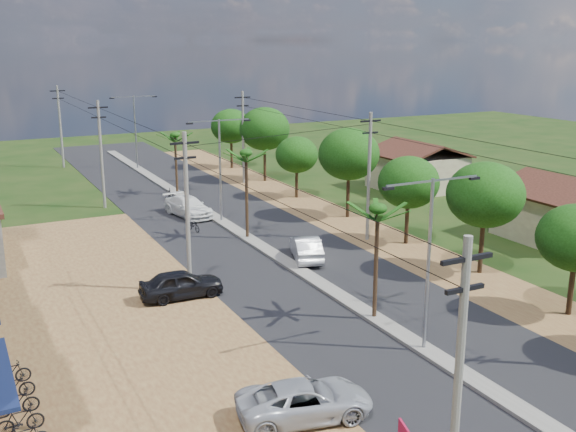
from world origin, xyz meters
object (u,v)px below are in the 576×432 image
car_silver_mid (306,248)px  car_white_far (188,207)px  car_parked_dark (181,284)px  car_parked_silver (305,401)px

car_silver_mid → car_white_far: bearing=-57.7°
car_silver_mid → car_white_far: 14.32m
car_silver_mid → car_white_far: car_white_far is taller
car_white_far → car_parked_dark: 17.79m
car_parked_dark → car_white_far: bearing=-18.0°
car_parked_silver → car_silver_mid: bearing=-17.8°
car_white_far → car_parked_silver: (-5.85, -30.51, -0.06)m
car_silver_mid → car_parked_silver: bearing=81.0°
car_white_far → car_parked_dark: bearing=-120.3°
car_white_far → car_parked_dark: (-6.09, -16.72, 0.00)m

